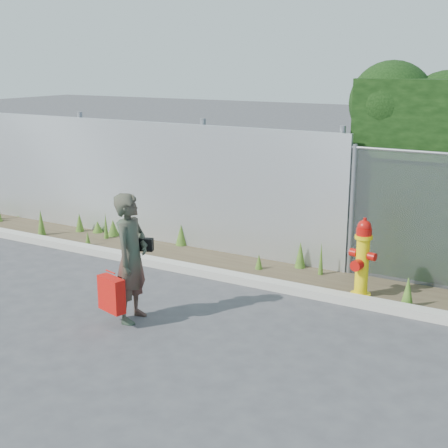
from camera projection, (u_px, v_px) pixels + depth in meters
ground at (189, 328)px, 7.83m from camera, size 80.00×80.00×0.00m
curb at (255, 281)px, 9.33m from camera, size 16.00×0.22×0.12m
weed_strip at (312, 271)px, 9.59m from camera, size 16.00×1.28×0.54m
corrugated_fence at (130, 180)px, 11.63m from camera, size 8.50×0.21×2.30m
fire_hydrant at (362, 260)px, 8.71m from camera, size 0.39×0.35×1.17m
woman at (131, 258)px, 7.90m from camera, size 0.51×0.67×1.68m
red_tote_bag at (112, 294)px, 7.81m from camera, size 0.40×0.15×0.53m
black_shoulder_bag at (145, 244)px, 8.01m from camera, size 0.22×0.09×0.17m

